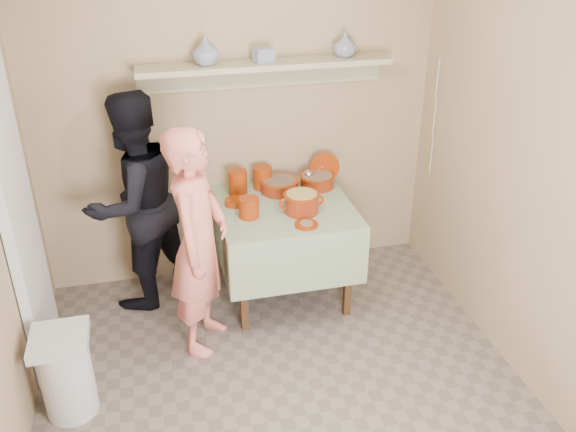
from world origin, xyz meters
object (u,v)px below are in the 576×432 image
object	(u,v)px
person_cook	(199,243)
serving_table	(284,219)
cazuela_rice	(302,201)
person_helper	(135,203)
trash_bin	(66,373)

from	to	relation	value
person_cook	serving_table	bearing A→B (deg)	-33.17
person_cook	cazuela_rice	distance (m)	0.82
person_cook	cazuela_rice	size ratio (longest dim) A/B	4.71
person_helper	serving_table	distance (m)	1.08
person_helper	cazuela_rice	world-z (taller)	person_helper
serving_table	cazuela_rice	xyz separation A→B (m)	(0.09, -0.14, 0.20)
person_cook	trash_bin	xyz separation A→B (m)	(-0.86, -0.47, -0.49)
serving_table	person_helper	bearing A→B (deg)	169.86
cazuela_rice	person_cook	bearing A→B (deg)	-158.55
person_cook	person_helper	world-z (taller)	person_helper
serving_table	trash_bin	world-z (taller)	serving_table
person_helper	trash_bin	size ratio (longest dim) A/B	2.89
person_cook	serving_table	xyz separation A→B (m)	(0.66, 0.44, -0.14)
person_cook	serving_table	size ratio (longest dim) A/B	1.60
serving_table	cazuela_rice	size ratio (longest dim) A/B	2.95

